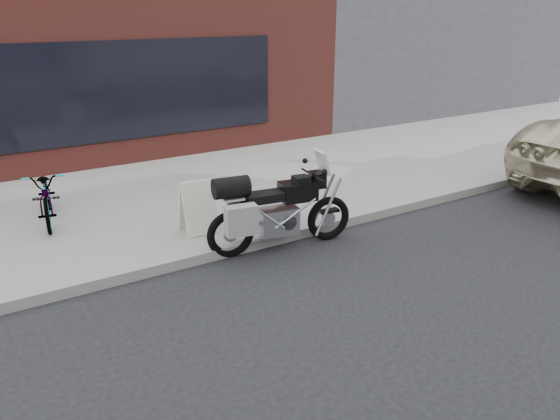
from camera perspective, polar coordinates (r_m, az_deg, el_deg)
ground at (r=5.45m, az=21.17°, el=-18.94°), size 120.00×120.00×0.00m
near_sidewalk at (r=10.52m, az=-9.98°, el=2.19°), size 44.00×6.00×0.15m
storefront at (r=16.42m, az=-26.94°, el=14.69°), size 14.00×10.07×4.50m
neighbour_building at (r=21.26m, az=8.62°, el=19.50°), size 10.00×10.00×6.00m
motorcycle at (r=7.74m, az=-0.80°, el=-0.07°), size 2.23×0.75×1.42m
bicycle_front at (r=9.20m, az=-23.22°, el=1.46°), size 0.83×1.73×0.87m
sandwich_sign at (r=8.20m, az=-8.61°, el=0.41°), size 0.52×0.48×0.79m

